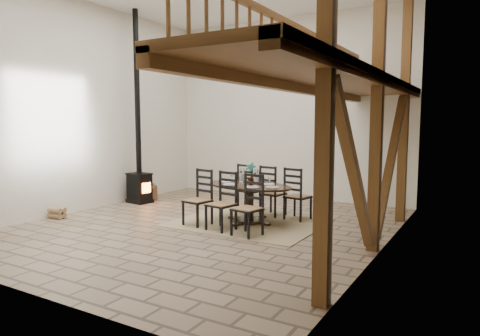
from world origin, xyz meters
The scene contains 7 objects.
ground centered at (0.00, 0.00, 0.00)m, with size 8.00×8.00×0.00m, color gray.
room_shell centered at (1.19, 0.00, 3.01)m, with size 7.02×8.02×5.01m.
rug centered at (0.64, 0.69, 0.01)m, with size 3.00×2.50×0.02m, color tan.
dining_table centered at (0.64, 0.69, 0.43)m, with size 2.17×2.48×1.28m.
wood_stove centered at (-3.00, 1.25, 1.14)m, with size 0.68×0.56×5.00m.
log_basket centered at (-3.12, 1.65, 0.21)m, with size 0.58×0.58×0.48m.
log_stack centered at (-3.25, -1.09, 0.12)m, with size 0.36×0.26×0.24m.
Camera 1 is at (4.97, -7.10, 2.11)m, focal length 32.00 mm.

